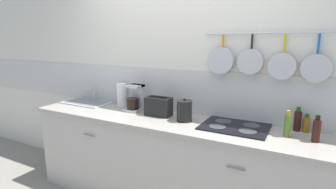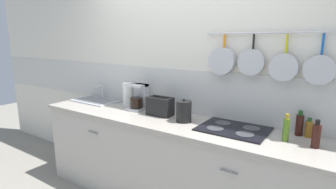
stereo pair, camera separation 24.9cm
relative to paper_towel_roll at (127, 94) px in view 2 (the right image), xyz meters
name	(u,v)px [view 2 (the right image)]	position (x,y,z in m)	size (l,w,h in m)	color
wall_back	(187,80)	(0.74, 0.12, 0.22)	(7.20, 0.16, 2.60)	silver
cabinet_base	(167,165)	(0.73, -0.23, -0.61)	(3.00, 0.60, 0.89)	#B7B2A8
countertop	(167,121)	(0.73, -0.23, -0.15)	(3.04, 0.62, 0.03)	#A59E93
sink_basin	(95,100)	(-0.46, -0.10, -0.12)	(0.58, 0.33, 0.19)	#B7BABF
paper_towel_roll	(127,94)	(0.00, 0.00, 0.00)	(0.11, 0.11, 0.26)	white
coffee_maker	(139,99)	(0.25, -0.08, -0.01)	(0.18, 0.21, 0.28)	#B7BABF
toaster	(160,106)	(0.58, -0.15, -0.04)	(0.28, 0.15, 0.19)	black
kettle	(184,111)	(0.90, -0.20, -0.03)	(0.14, 0.14, 0.22)	black
cooktop	(233,129)	(1.37, -0.15, -0.13)	(0.58, 0.44, 0.01)	black
bottle_vinegar	(286,129)	(1.79, -0.19, -0.04)	(0.05, 0.05, 0.22)	#4C721E
bottle_hot_sauce	(299,125)	(1.86, 0.01, -0.04)	(0.06, 0.06, 0.21)	#33140F
bottle_sesame_oil	(309,129)	(1.93, 0.01, -0.06)	(0.06, 0.06, 0.16)	#8C5919
bottle_cooking_wine	(316,135)	(2.00, -0.20, -0.04)	(0.06, 0.06, 0.21)	#33140F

